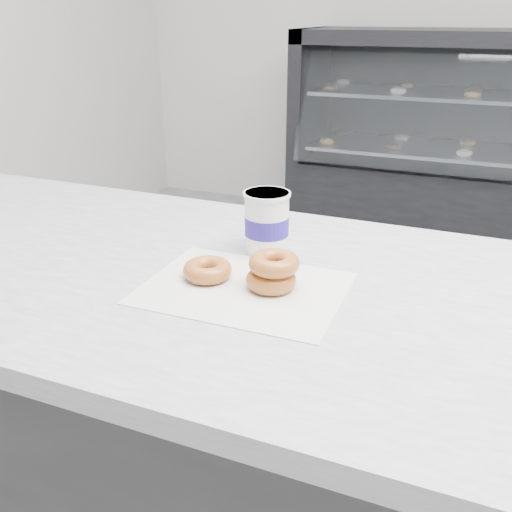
{
  "coord_description": "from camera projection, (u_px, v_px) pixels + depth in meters",
  "views": [
    {
      "loc": [
        -0.07,
        -1.44,
        1.34
      ],
      "look_at": [
        -0.41,
        -0.61,
        0.95
      ],
      "focal_mm": 40.0,
      "sensor_mm": 36.0,
      "label": 1
    }
  ],
  "objects": [
    {
      "name": "ground",
      "position": [
        458.0,
        491.0,
        1.73
      ],
      "size": [
        5.0,
        5.0,
        0.0
      ],
      "primitive_type": "plane",
      "color": "gray",
      "rests_on": "ground"
    },
    {
      "name": "display_case",
      "position": [
        500.0,
        169.0,
        3.34
      ],
      "size": [
        2.4,
        0.74,
        1.25
      ],
      "color": "black",
      "rests_on": "ground"
    },
    {
      "name": "wax_paper",
      "position": [
        244.0,
        288.0,
        0.98
      ],
      "size": [
        0.34,
        0.26,
        0.0
      ],
      "primitive_type": "cube",
      "rotation": [
        0.0,
        0.0,
        0.01
      ],
      "color": "silver",
      "rests_on": "counter"
    },
    {
      "name": "donut_single",
      "position": [
        207.0,
        270.0,
        1.01
      ],
      "size": [
        0.1,
        0.1,
        0.03
      ],
      "primitive_type": "torus",
      "rotation": [
        0.0,
        0.0,
        0.16
      ],
      "color": "#B66632",
      "rests_on": "wax_paper"
    },
    {
      "name": "donut_stack",
      "position": [
        273.0,
        272.0,
        0.97
      ],
      "size": [
        0.12,
        0.12,
        0.06
      ],
      "color": "#B66632",
      "rests_on": "wax_paper"
    },
    {
      "name": "coffee_cup",
      "position": [
        267.0,
        222.0,
        1.11
      ],
      "size": [
        0.11,
        0.11,
        0.12
      ],
      "rotation": [
        0.0,
        0.0,
        0.36
      ],
      "color": "white",
      "rests_on": "counter"
    }
  ]
}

